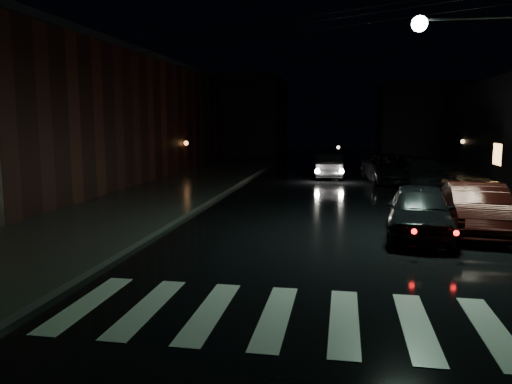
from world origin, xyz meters
The scene contains 12 objects.
ground centered at (0.00, 0.00, 0.00)m, with size 120.00×120.00×0.00m, color black.
sidewalk_left centered at (-5.00, 14.00, 0.07)m, with size 6.00×44.00×0.15m, color #282826.
sidewalk_right centered at (10.00, 14.00, 0.07)m, with size 4.00×44.00×0.15m, color #282826.
building_left centered at (-12.00, 16.00, 3.50)m, with size 10.00×36.00×7.00m, color black.
building_far_left centered at (-10.00, 45.00, 4.00)m, with size 14.00×10.00×8.00m, color black.
building_far_right centered at (14.00, 45.00, 3.50)m, with size 14.00×10.00×7.00m, color black.
crosswalk centered at (3.00, 0.50, 0.01)m, with size 9.00×3.00×0.01m, color beige.
parked_car_a centered at (5.80, 7.40, 0.78)m, with size 1.85×4.59×1.56m, color black.
parked_car_b centered at (7.60, 8.22, 0.77)m, with size 1.63×4.67×1.54m, color black.
parked_car_c centered at (7.60, 19.01, 0.76)m, with size 2.12×5.23×1.52m, color black.
parked_car_d centered at (6.17, 20.84, 0.79)m, with size 2.63×5.70×1.58m, color black.
oncoming_car centered at (2.66, 22.85, 0.73)m, with size 1.55×4.46×1.47m, color black.
Camera 1 is at (3.52, -7.87, 3.42)m, focal length 35.00 mm.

